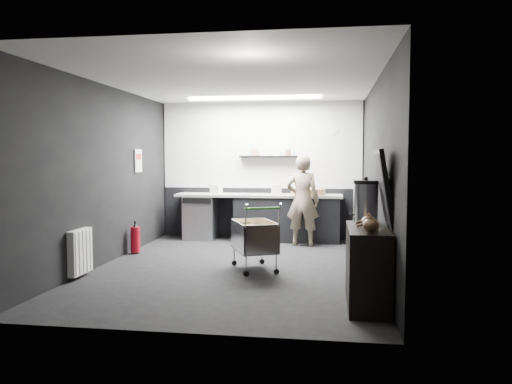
# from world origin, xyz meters

# --- Properties ---
(floor) EXTENTS (5.50, 5.50, 0.00)m
(floor) POSITION_xyz_m (0.00, 0.00, 0.00)
(floor) COLOR black
(floor) RESTS_ON ground
(ceiling) EXTENTS (5.50, 5.50, 0.00)m
(ceiling) POSITION_xyz_m (0.00, 0.00, 2.70)
(ceiling) COLOR silver
(ceiling) RESTS_ON wall_back
(wall_back) EXTENTS (5.50, 0.00, 5.50)m
(wall_back) POSITION_xyz_m (0.00, 2.75, 1.35)
(wall_back) COLOR black
(wall_back) RESTS_ON floor
(wall_front) EXTENTS (5.50, 0.00, 5.50)m
(wall_front) POSITION_xyz_m (0.00, -2.75, 1.35)
(wall_front) COLOR black
(wall_front) RESTS_ON floor
(wall_left) EXTENTS (0.00, 5.50, 5.50)m
(wall_left) POSITION_xyz_m (-2.00, 0.00, 1.35)
(wall_left) COLOR black
(wall_left) RESTS_ON floor
(wall_right) EXTENTS (0.00, 5.50, 5.50)m
(wall_right) POSITION_xyz_m (2.00, 0.00, 1.35)
(wall_right) COLOR black
(wall_right) RESTS_ON floor
(kitchen_wall_panel) EXTENTS (3.95, 0.02, 1.70)m
(kitchen_wall_panel) POSITION_xyz_m (0.00, 2.73, 1.85)
(kitchen_wall_panel) COLOR silver
(kitchen_wall_panel) RESTS_ON wall_back
(dado_panel) EXTENTS (3.95, 0.02, 1.00)m
(dado_panel) POSITION_xyz_m (0.00, 2.73, 0.50)
(dado_panel) COLOR black
(dado_panel) RESTS_ON wall_back
(floating_shelf) EXTENTS (1.20, 0.22, 0.04)m
(floating_shelf) POSITION_xyz_m (0.20, 2.62, 1.62)
(floating_shelf) COLOR black
(floating_shelf) RESTS_ON wall_back
(wall_clock) EXTENTS (0.20, 0.03, 0.20)m
(wall_clock) POSITION_xyz_m (1.40, 2.72, 2.15)
(wall_clock) COLOR white
(wall_clock) RESTS_ON wall_back
(poster) EXTENTS (0.02, 0.30, 0.40)m
(poster) POSITION_xyz_m (-1.98, 1.30, 1.55)
(poster) COLOR silver
(poster) RESTS_ON wall_left
(poster_red_band) EXTENTS (0.02, 0.22, 0.10)m
(poster_red_band) POSITION_xyz_m (-1.98, 1.30, 1.62)
(poster_red_band) COLOR red
(poster_red_band) RESTS_ON poster
(radiator) EXTENTS (0.10, 0.50, 0.60)m
(radiator) POSITION_xyz_m (-1.94, -0.90, 0.35)
(radiator) COLOR white
(radiator) RESTS_ON wall_left
(ceiling_strip) EXTENTS (2.40, 0.20, 0.04)m
(ceiling_strip) POSITION_xyz_m (0.00, 1.85, 2.67)
(ceiling_strip) COLOR white
(ceiling_strip) RESTS_ON ceiling
(prep_counter) EXTENTS (3.20, 0.61, 0.90)m
(prep_counter) POSITION_xyz_m (0.14, 2.42, 0.46)
(prep_counter) COLOR black
(prep_counter) RESTS_ON floor
(person) EXTENTS (0.65, 0.47, 1.66)m
(person) POSITION_xyz_m (0.87, 1.97, 0.83)
(person) COLOR #C1B599
(person) RESTS_ON floor
(shopping_cart) EXTENTS (0.83, 1.06, 0.94)m
(shopping_cart) POSITION_xyz_m (0.29, -0.10, 0.45)
(shopping_cart) COLOR silver
(shopping_cart) RESTS_ON floor
(sideboard) EXTENTS (0.48, 1.14, 1.70)m
(sideboard) POSITION_xyz_m (1.78, -1.58, 0.54)
(sideboard) COLOR black
(sideboard) RESTS_ON floor
(fire_extinguisher) EXTENTS (0.16, 0.16, 0.52)m
(fire_extinguisher) POSITION_xyz_m (-1.85, 0.80, 0.25)
(fire_extinguisher) COLOR #AA0B19
(fire_extinguisher) RESTS_ON floor
(cardboard_box) EXTENTS (0.66, 0.57, 0.11)m
(cardboard_box) POSITION_xyz_m (0.95, 2.37, 0.96)
(cardboard_box) COLOR #9B7752
(cardboard_box) RESTS_ON prep_counter
(pink_tub) EXTENTS (0.19, 0.19, 0.19)m
(pink_tub) POSITION_xyz_m (0.35, 2.42, 1.00)
(pink_tub) COLOR silver
(pink_tub) RESTS_ON prep_counter
(white_container) EXTENTS (0.24, 0.21, 0.17)m
(white_container) POSITION_xyz_m (-0.82, 2.37, 0.99)
(white_container) COLOR white
(white_container) RESTS_ON prep_counter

